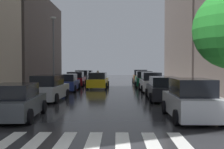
% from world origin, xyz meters
% --- Properties ---
extents(ground_plane, '(28.00, 72.00, 0.04)m').
position_xyz_m(ground_plane, '(0.00, 24.00, -0.02)').
color(ground_plane, '#28282B').
extents(sidewalk_left, '(3.00, 72.00, 0.15)m').
position_xyz_m(sidewalk_left, '(-6.50, 24.00, 0.07)').
color(sidewalk_left, gray).
rests_on(sidewalk_left, ground).
extents(sidewalk_right, '(3.00, 72.00, 0.15)m').
position_xyz_m(sidewalk_right, '(6.50, 24.00, 0.07)').
color(sidewalk_right, gray).
rests_on(sidewalk_right, ground).
extents(crosswalk_stripes, '(5.85, 2.20, 0.01)m').
position_xyz_m(crosswalk_stripes, '(0.00, 2.53, 0.01)').
color(crosswalk_stripes, silver).
rests_on(crosswalk_stripes, ground).
extents(building_left_mid, '(6.00, 17.39, 10.82)m').
position_xyz_m(building_left_mid, '(-11.00, 28.67, 5.41)').
color(building_left_mid, '#564C47').
rests_on(building_left_mid, ground).
extents(building_right_mid, '(6.00, 15.44, 13.05)m').
position_xyz_m(building_right_mid, '(11.00, 28.57, 6.52)').
color(building_right_mid, '#564C47').
rests_on(building_right_mid, ground).
extents(parked_car_left_nearest, '(2.27, 4.13, 1.56)m').
position_xyz_m(parked_car_left_nearest, '(-3.81, 6.14, 0.73)').
color(parked_car_left_nearest, '#474C51').
rests_on(parked_car_left_nearest, ground).
extents(parked_car_left_second, '(2.20, 4.56, 1.71)m').
position_xyz_m(parked_car_left_second, '(-3.88, 12.38, 0.80)').
color(parked_car_left_second, '#B2B7BF').
rests_on(parked_car_left_second, ground).
extents(parked_car_left_third, '(2.09, 4.14, 1.57)m').
position_xyz_m(parked_car_left_third, '(-3.87, 19.18, 0.74)').
color(parked_car_left_third, navy).
rests_on(parked_car_left_third, ground).
extents(parked_car_left_fourth, '(2.17, 4.11, 1.62)m').
position_xyz_m(parked_car_left_fourth, '(-3.96, 25.30, 0.76)').
color(parked_car_left_fourth, maroon).
rests_on(parked_car_left_fourth, ground).
extents(parked_car_left_fifth, '(2.03, 4.78, 1.68)m').
position_xyz_m(parked_car_left_fifth, '(-3.97, 31.40, 0.79)').
color(parked_car_left_fifth, '#474C51').
rests_on(parked_car_left_fifth, ground).
extents(parked_car_left_sixth, '(1.99, 4.73, 1.55)m').
position_xyz_m(parked_car_left_sixth, '(-3.96, 37.29, 0.73)').
color(parked_car_left_sixth, '#474C51').
rests_on(parked_car_left_sixth, ground).
extents(parked_car_right_nearest, '(2.00, 4.13, 1.79)m').
position_xyz_m(parked_car_right_nearest, '(3.97, 6.11, 0.83)').
color(parked_car_right_nearest, '#B2B7BF').
rests_on(parked_car_right_nearest, ground).
extents(parked_car_right_second, '(2.25, 4.79, 1.60)m').
position_xyz_m(parked_car_right_second, '(3.89, 12.83, 0.75)').
color(parked_car_right_second, black).
rests_on(parked_car_right_second, ground).
extents(parked_car_right_third, '(2.03, 4.63, 1.73)m').
position_xyz_m(parked_car_right_third, '(3.82, 19.10, 0.81)').
color(parked_car_right_third, silver).
rests_on(parked_car_right_third, ground).
extents(parked_car_right_fourth, '(2.13, 4.43, 1.72)m').
position_xyz_m(parked_car_right_fourth, '(3.74, 24.56, 0.80)').
color(parked_car_right_fourth, '#0C4C2D').
rests_on(parked_car_right_fourth, ground).
extents(parked_car_right_fifth, '(2.19, 4.63, 1.78)m').
position_xyz_m(parked_car_right_fifth, '(3.82, 30.33, 0.83)').
color(parked_car_right_fifth, brown).
rests_on(parked_car_right_fifth, ground).
extents(taxi_midroad, '(2.19, 4.67, 1.81)m').
position_xyz_m(taxi_midroad, '(-1.22, 22.45, 0.76)').
color(taxi_midroad, yellow).
rests_on(taxi_midroad, ground).
extents(lamp_post_left, '(0.60, 0.28, 7.01)m').
position_xyz_m(lamp_post_left, '(-5.55, 21.22, 4.19)').
color(lamp_post_left, '#595B60').
rests_on(lamp_post_left, sidewalk_left).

